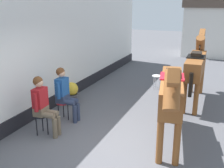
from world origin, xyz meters
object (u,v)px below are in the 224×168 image
Objects in this scene: saddled_horse_far at (196,64)px; spare_stool_white at (157,77)px; flower_planter_farthest at (72,92)px; seated_visitor_near at (43,103)px; seated_visitor_far at (64,91)px; saddled_horse_near at (171,92)px.

spare_stool_white is (-1.35, 0.79, -0.76)m from saddled_horse_far.
spare_stool_white is at bearing 49.78° from flower_planter_farthest.
seated_visitor_near reaches higher than spare_stool_white.
seated_visitor_far is 3.02× the size of spare_stool_white.
saddled_horse_far is 3.82m from flower_planter_farthest.
seated_visitor_far is at bearing 177.19° from saddled_horse_near.
saddled_horse_far is 4.68× the size of flower_planter_farthest.
spare_stool_white is at bearing 107.79° from saddled_horse_near.
seated_visitor_near is at bearing -76.71° from flower_planter_farthest.
saddled_horse_far is at bearing -30.33° from spare_stool_white.
spare_stool_white is (1.54, 4.38, -0.38)m from seated_visitor_near.
seated_visitor_far is at bearing 89.21° from seated_visitor_near.
seated_visitor_near is 3.02× the size of spare_stool_white.
seated_visitor_near is 2.84m from saddled_horse_near.
saddled_horse_near is at bearing -93.76° from saddled_horse_far.
saddled_horse_near is at bearing -72.21° from spare_stool_white.
saddled_horse_near is 3.90m from spare_stool_white.
seated_visitor_far reaches higher than spare_stool_white.
seated_visitor_far reaches higher than flower_planter_farthest.
spare_stool_white is at bearing 70.60° from seated_visitor_near.
seated_visitor_near is 0.47× the size of saddled_horse_near.
seated_visitor_near is at bearing -128.89° from saddled_horse_far.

